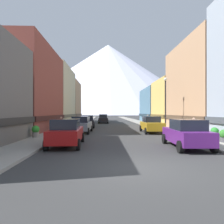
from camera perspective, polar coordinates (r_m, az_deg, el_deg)
The scene contains 25 objects.
ground_plane at distance 8.20m, azimuth 7.24°, elevation -15.76°, with size 400.00×400.00×0.00m, color #333333.
sidewalk_left at distance 43.14m, azimuth -8.69°, elevation -2.92°, with size 2.50×100.00×0.15m, color gray.
sidewalk_right at distance 43.50m, azimuth 7.92°, elevation -2.89°, with size 2.50×100.00×0.15m, color gray.
storefront_left_1 at distance 26.15m, azimuth -25.12°, elevation 5.52°, with size 8.25×12.16×9.86m.
storefront_left_2 at distance 37.96m, azimuth -18.23°, elevation 4.04°, with size 8.95×12.16×10.20m.
storefront_left_3 at distance 48.85m, azimuth -13.43°, elevation 2.69°, with size 7.10×9.78×9.47m.
storefront_right_1 at distance 25.87m, azimuth 25.33°, elevation 6.08°, with size 6.41×11.43×10.32m.
storefront_right_2 at distance 35.97m, azimuth 19.97°, elevation 2.26°, with size 9.70×8.65×7.64m.
storefront_right_3 at distance 45.95m, azimuth 13.56°, elevation 1.66°, with size 7.47×11.99×7.49m.
car_left_0 at distance 13.54m, azimuth -12.85°, elevation -5.66°, with size 2.20×4.46×1.78m.
car_left_1 at distance 21.70m, azimuth -8.76°, elevation -3.55°, with size 2.22×4.47×1.78m.
car_left_2 at distance 29.20m, azimuth -7.01°, elevation -2.66°, with size 2.23×4.48×1.78m.
car_right_0 at distance 13.33m, azimuth 20.42°, elevation -5.74°, with size 2.21×4.47×1.78m.
car_right_1 at distance 22.16m, azimuth 11.21°, elevation -3.48°, with size 2.15×4.44×1.78m.
car_driving_0 at distance 42.21m, azimuth -2.50°, elevation -1.86°, with size 2.06×4.40×1.78m.
car_driving_1 at distance 40.80m, azimuth -2.51°, elevation -1.92°, with size 2.06×4.40×1.78m.
trash_bin_right at distance 18.61m, azimuth 22.23°, elevation -4.92°, with size 0.59×0.59×0.98m.
potted_plant_0 at distance 15.99m, azimuth 29.29°, elevation -5.91°, with size 0.60×0.60×0.86m.
potted_plant_1 at distance 17.75m, azimuth -20.95°, elevation -5.12°, with size 0.61×0.61×0.97m.
potted_plant_2 at distance 16.99m, azimuth 27.23°, elevation -5.21°, with size 0.59×0.59×0.93m.
pedestrian_0 at distance 23.56m, azimuth -14.27°, elevation -3.38°, with size 0.36×0.36×1.54m.
pedestrian_1 at distance 35.73m, azimuth 10.11°, elevation -2.20°, with size 0.36×0.36×1.60m.
pedestrian_2 at distance 18.31m, azimuth 22.29°, elevation -4.22°, with size 0.36×0.36×1.61m.
streetlamp_right at distance 22.64m, azimuth 15.02°, elevation 4.41°, with size 0.36×0.36×5.86m.
mountain_backdrop at distance 271.45m, azimuth -1.11°, elevation 9.30°, with size 257.46×257.46×92.79m, color silver.
Camera 1 is at (-1.27, -7.79, 2.22)m, focal length 32.07 mm.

